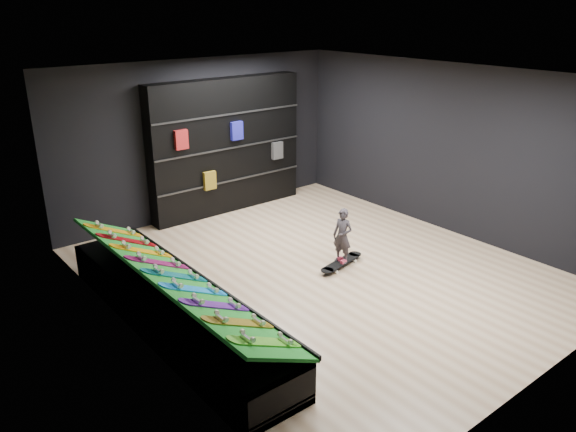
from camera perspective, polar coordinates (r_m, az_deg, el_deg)
floor at (r=8.83m, az=3.36°, el=-5.70°), size 6.00×7.00×0.01m
ceiling at (r=7.96m, az=3.82°, el=14.00°), size 6.00×7.00×0.01m
wall_back at (r=11.02m, az=-8.86°, el=7.80°), size 6.00×0.02×3.00m
wall_front at (r=6.32m, az=25.47°, el=-4.07°), size 6.00×0.02×3.00m
wall_left at (r=6.73m, az=-15.70°, el=-1.26°), size 0.02×7.00×3.00m
wall_right at (r=10.46m, az=15.92°, el=6.56°), size 0.02×7.00×3.00m
display_rack at (r=7.44m, az=-11.56°, el=-9.40°), size 0.90×4.50×0.50m
turf_ramp at (r=7.24m, az=-11.47°, el=-6.13°), size 0.92×4.50×0.46m
back_shelving at (r=11.14m, az=-6.28°, el=7.07°), size 3.27×0.38×2.62m
floor_skateboard at (r=9.02m, az=5.45°, el=-4.87°), size 1.00×0.41×0.09m
child at (r=8.89m, az=5.52°, el=-3.06°), size 0.19×0.23×0.53m
display_board_0 at (r=5.81m, az=-2.32°, el=-12.64°), size 0.93×0.22×0.50m
display_board_1 at (r=6.14m, az=-5.01°, el=-10.70°), size 0.93×0.22×0.50m
display_board_2 at (r=6.49m, az=-7.40°, el=-8.94°), size 0.93×0.22×0.50m
display_board_3 at (r=6.86m, az=-9.51°, el=-7.35°), size 0.93×0.22×0.50m
display_board_4 at (r=7.23m, az=-11.40°, el=-5.91°), size 0.93×0.22×0.50m
display_board_5 at (r=7.62m, az=-13.09°, el=-4.61°), size 0.93×0.22×0.50m
display_board_6 at (r=8.01m, az=-14.61°, el=-3.44°), size 0.93×0.22×0.50m
display_board_7 at (r=8.42m, az=-15.98°, el=-2.38°), size 0.93×0.22×0.50m
display_board_8 at (r=8.83m, az=-17.22°, el=-1.41°), size 0.93×0.22×0.50m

